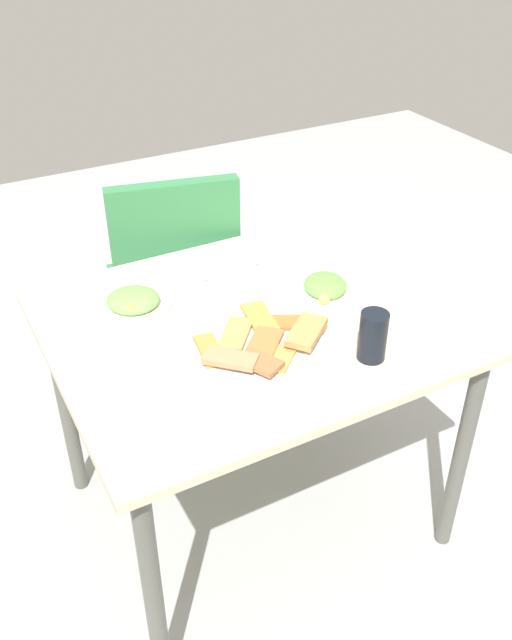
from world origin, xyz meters
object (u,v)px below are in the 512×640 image
object	(u,v)px
salad_plate_greens	(133,302)
spoon	(231,271)
soda_can	(373,336)
fork	(237,276)
salad_plate_rice	(325,288)
paper_napkin	(234,275)
pide_platter	(260,344)
dining_table	(254,346)
dining_chair	(175,280)

from	to	relation	value
salad_plate_greens	spoon	size ratio (longest dim) A/B	1.08
soda_can	fork	world-z (taller)	soda_can
salad_plate_rice	paper_napkin	distance (m)	0.26
salad_plate_greens	salad_plate_rice	distance (m)	0.51
salad_plate_greens	soda_can	xyz separation A→B (m)	(0.41, -0.46, 0.04)
spoon	paper_napkin	bearing A→B (deg)	-94.45
salad_plate_rice	fork	size ratio (longest dim) A/B	1.32
pide_platter	paper_napkin	bearing A→B (deg)	73.49
paper_napkin	dining_table	bearing A→B (deg)	-103.49
soda_can	pide_platter	bearing A→B (deg)	144.23
dining_chair	fork	world-z (taller)	dining_chair
soda_can	spoon	bearing A→B (deg)	102.32
dining_chair	paper_napkin	xyz separation A→B (m)	(0.03, -0.40, 0.22)
dining_table	salad_plate_greens	world-z (taller)	salad_plate_greens
spoon	salad_plate_greens	bearing A→B (deg)	-176.44
salad_plate_rice	soda_can	world-z (taller)	soda_can
salad_plate_rice	soda_can	size ratio (longest dim) A/B	1.79
salad_plate_greens	dining_table	bearing A→B (deg)	-37.46
dining_table	salad_plate_rice	xyz separation A→B (m)	(0.23, 0.02, 0.10)
pide_platter	salad_plate_greens	xyz separation A→B (m)	(-0.20, 0.31, 0.00)
pide_platter	salad_plate_rice	bearing A→B (deg)	27.12
salad_plate_rice	soda_can	bearing A→B (deg)	-102.14
salad_plate_greens	paper_napkin	distance (m)	0.30
soda_can	salad_plate_greens	bearing A→B (deg)	131.62
dining_table	fork	distance (m)	0.22
pide_platter	soda_can	size ratio (longest dim) A/B	2.79
salad_plate_greens	spoon	xyz separation A→B (m)	(0.30, 0.04, -0.01)
dining_table	spoon	bearing A→B (deg)	77.52
soda_can	spoon	xyz separation A→B (m)	(-0.11, 0.51, -0.06)
salad_plate_greens	soda_can	bearing A→B (deg)	-48.38
dining_table	pide_platter	bearing A→B (deg)	-111.66
paper_napkin	salad_plate_greens	bearing A→B (deg)	-175.36
dining_table	salad_plate_greens	bearing A→B (deg)	142.54
salad_plate_greens	paper_napkin	world-z (taller)	salad_plate_greens
pide_platter	paper_napkin	world-z (taller)	pide_platter
dining_chair	salad_plate_greens	distance (m)	0.56
salad_plate_rice	salad_plate_greens	bearing A→B (deg)	160.05
pide_platter	soda_can	bearing A→B (deg)	-35.77
dining_table	salad_plate_greens	size ratio (longest dim) A/B	5.13
salad_plate_greens	spoon	distance (m)	0.31
fork	spoon	xyz separation A→B (m)	(0.00, 0.04, 0.00)
dining_chair	soda_can	bearing A→B (deg)	-81.29
pide_platter	soda_can	xyz separation A→B (m)	(0.21, -0.15, 0.05)
paper_napkin	spoon	world-z (taller)	spoon
paper_napkin	spoon	size ratio (longest dim) A/B	0.84
dining_chair	spoon	bearing A→B (deg)	-86.19
dining_table	soda_can	world-z (taller)	soda_can
paper_napkin	fork	size ratio (longest dim) A/B	0.93
dining_table	salad_plate_rice	world-z (taller)	salad_plate_rice
soda_can	salad_plate_rice	bearing A→B (deg)	77.86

